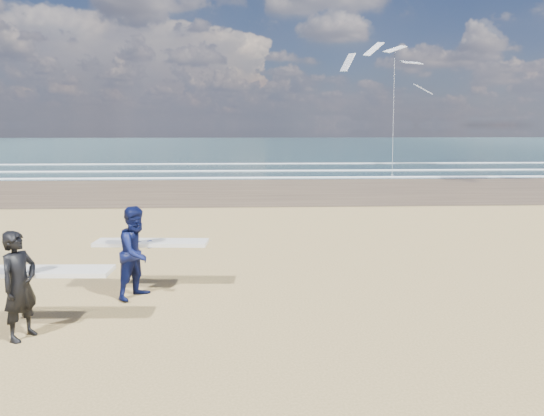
{
  "coord_description": "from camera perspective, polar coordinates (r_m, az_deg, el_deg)",
  "views": [
    {
      "loc": [
        3.5,
        -7.17,
        3.26
      ],
      "look_at": [
        4.1,
        6.0,
        1.01
      ],
      "focal_mm": 32.0,
      "sensor_mm": 36.0,
      "label": 1
    }
  ],
  "objects": [
    {
      "name": "ocean",
      "position": [
        80.93,
        9.25,
        7.29
      ],
      "size": [
        220.0,
        100.0,
        0.02
      ],
      "primitive_type": "cube",
      "color": "#1A353B",
      "rests_on": "ground"
    },
    {
      "name": "foam_breakers",
      "position": [
        39.07,
        22.46,
        4.27
      ],
      "size": [
        220.0,
        11.7,
        0.05
      ],
      "color": "white",
      "rests_on": "ground"
    },
    {
      "name": "surfer_near",
      "position": [
        8.44,
        -27.24,
        -7.86
      ],
      "size": [
        2.22,
        1.01,
        1.7
      ],
      "color": "black",
      "rests_on": "ground"
    },
    {
      "name": "surfer_far",
      "position": [
        9.59,
        -15.45,
        -4.95
      ],
      "size": [
        2.23,
        1.22,
        1.77
      ],
      "color": "#0A113D",
      "rests_on": "ground"
    },
    {
      "name": "kite_1",
      "position": [
        35.36,
        14.16,
        13.6
      ],
      "size": [
        6.83,
        4.85,
        9.88
      ],
      "color": "slate",
      "rests_on": "ground"
    }
  ]
}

